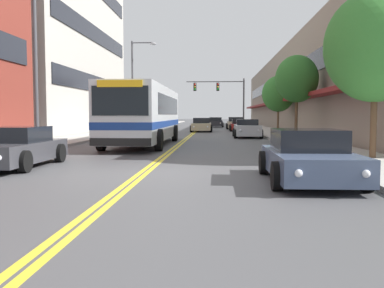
# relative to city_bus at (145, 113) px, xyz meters

# --- Properties ---
(ground_plane) EXTENTS (240.00, 240.00, 0.00)m
(ground_plane) POSITION_rel_city_bus_xyz_m (1.83, 25.77, -1.74)
(ground_plane) COLOR #4C4C4F
(sidewalk_left) EXTENTS (2.97, 106.00, 0.14)m
(sidewalk_left) POSITION_rel_city_bus_xyz_m (-5.15, 25.77, -1.67)
(sidewalk_left) COLOR #B2ADA5
(sidewalk_left) RESTS_ON ground_plane
(sidewalk_right) EXTENTS (2.97, 106.00, 0.14)m
(sidewalk_right) POSITION_rel_city_bus_xyz_m (8.82, 25.77, -1.67)
(sidewalk_right) COLOR #B2ADA5
(sidewalk_right) RESTS_ON ground_plane
(centre_line) EXTENTS (0.34, 106.00, 0.01)m
(centre_line) POSITION_rel_city_bus_xyz_m (1.83, 25.77, -1.74)
(centre_line) COLOR yellow
(centre_line) RESTS_ON ground_plane
(storefront_row_right) EXTENTS (9.10, 68.00, 8.43)m
(storefront_row_right) POSITION_rel_city_bus_xyz_m (14.53, 25.77, 2.47)
(storefront_row_right) COLOR gray
(storefront_row_right) RESTS_ON ground_plane
(city_bus) EXTENTS (2.92, 11.97, 3.07)m
(city_bus) POSITION_rel_city_bus_xyz_m (0.00, 0.00, 0.00)
(city_bus) COLOR silver
(city_bus) RESTS_ON ground_plane
(car_navy_parked_left_near) EXTENTS (2.02, 4.71, 1.39)m
(car_navy_parked_left_near) POSITION_rel_city_bus_xyz_m (-2.59, 12.35, -1.11)
(car_navy_parked_left_near) COLOR #19234C
(car_navy_parked_left_near) RESTS_ON ground_plane
(car_dark_grey_parked_left_mid) EXTENTS (2.12, 4.52, 1.26)m
(car_dark_grey_parked_left_mid) POSITION_rel_city_bus_xyz_m (-2.45, -10.07, -1.15)
(car_dark_grey_parked_left_mid) COLOR #38383D
(car_dark_grey_parked_left_mid) RESTS_ON ground_plane
(car_black_parked_left_far) EXTENTS (2.07, 4.40, 1.26)m
(car_black_parked_left_far) POSITION_rel_city_bus_xyz_m (-2.50, 20.63, -1.15)
(car_black_parked_left_far) COLOR black
(car_black_parked_left_far) RESTS_ON ground_plane
(car_slate_blue_parked_right_foreground) EXTENTS (2.10, 4.35, 1.28)m
(car_slate_blue_parked_right_foreground) POSITION_rel_city_bus_xyz_m (6.12, -12.59, -1.15)
(car_slate_blue_parked_right_foreground) COLOR #475675
(car_slate_blue_parked_right_foreground) RESTS_ON ground_plane
(car_red_parked_right_mid) EXTENTS (2.03, 4.46, 1.20)m
(car_red_parked_right_mid) POSITION_rel_city_bus_xyz_m (6.23, 20.02, -1.18)
(car_red_parked_right_mid) COLOR maroon
(car_red_parked_right_mid) RESTS_ON ground_plane
(car_champagne_parked_right_far) EXTENTS (2.12, 4.62, 1.37)m
(car_champagne_parked_right_far) POSITION_rel_city_bus_xyz_m (6.09, 26.34, -1.10)
(car_champagne_parked_right_far) COLOR beige
(car_champagne_parked_right_far) RESTS_ON ground_plane
(car_silver_parked_right_end) EXTENTS (1.99, 4.54, 1.31)m
(car_silver_parked_right_end) POSITION_rel_city_bus_xyz_m (6.10, 7.98, -1.12)
(car_silver_parked_right_end) COLOR #B7B7BC
(car_silver_parked_right_end) RESTS_ON ground_plane
(car_charcoal_moving_lead) EXTENTS (2.12, 4.35, 1.30)m
(car_charcoal_moving_lead) POSITION_rel_city_bus_xyz_m (3.77, 34.37, -1.12)
(car_charcoal_moving_lead) COLOR #232328
(car_charcoal_moving_lead) RESTS_ON ground_plane
(car_beige_moving_second) EXTENTS (2.07, 4.76, 1.34)m
(car_beige_moving_second) POSITION_rel_city_bus_xyz_m (2.45, 18.39, -1.12)
(car_beige_moving_second) COLOR #BCAD89
(car_beige_moving_second) RESTS_ON ground_plane
(traffic_signal_mast) EXTENTS (6.74, 0.38, 5.82)m
(traffic_signal_mast) POSITION_rel_city_bus_xyz_m (4.63, 26.82, 2.44)
(traffic_signal_mast) COLOR #47474C
(traffic_signal_mast) RESTS_ON ground_plane
(street_lamp_left_near) EXTENTS (2.14, 0.28, 9.17)m
(street_lamp_left_near) POSITION_rel_city_bus_xyz_m (-3.21, -5.99, 3.60)
(street_lamp_left_near) COLOR #47474C
(street_lamp_left_near) RESTS_ON ground_plane
(street_lamp_left_far) EXTENTS (2.19, 0.28, 8.03)m
(street_lamp_left_far) POSITION_rel_city_bus_xyz_m (-3.18, 14.13, 3.01)
(street_lamp_left_far) COLOR #47474C
(street_lamp_left_far) RESTS_ON ground_plane
(street_tree_right_near) EXTENTS (3.48, 3.48, 5.76)m
(street_tree_right_near) POSITION_rel_city_bus_xyz_m (9.33, -7.92, 2.24)
(street_tree_right_near) COLOR brown
(street_tree_right_near) RESTS_ON sidewalk_right
(street_tree_right_mid) EXTENTS (2.69, 2.69, 5.22)m
(street_tree_right_mid) POSITION_rel_city_bus_xyz_m (8.90, 4.18, 2.13)
(street_tree_right_mid) COLOR brown
(street_tree_right_mid) RESTS_ON sidewalk_right
(street_tree_right_far) EXTENTS (2.83, 2.83, 4.87)m
(street_tree_right_far) POSITION_rel_city_bus_xyz_m (9.25, 14.59, 1.71)
(street_tree_right_far) COLOR brown
(street_tree_right_far) RESTS_ON sidewalk_right
(fire_hydrant) EXTENTS (0.33, 0.25, 0.82)m
(fire_hydrant) POSITION_rel_city_bus_xyz_m (7.78, -1.97, -1.19)
(fire_hydrant) COLOR #B7B7BC
(fire_hydrant) RESTS_ON sidewalk_right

